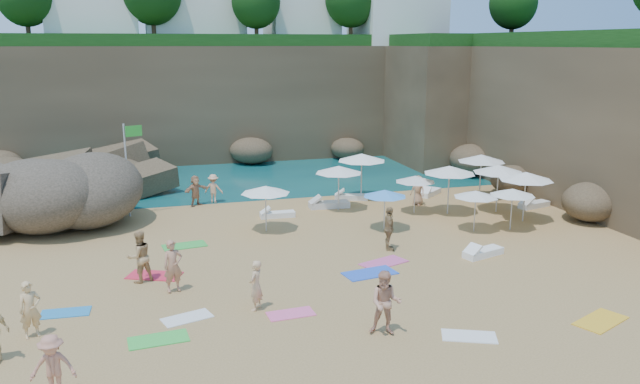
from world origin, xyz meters
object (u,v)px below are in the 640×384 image
object	(u,v)px
flag_pole	(129,158)
person_stand_5	(196,191)
person_stand_0	(30,310)
person_stand_3	(389,229)
person_stand_4	(418,190)
person_stand_6	(256,285)
parasol_2	(339,170)
rock_outcrop	(47,220)
parasol_1	(362,157)
person_stand_1	(139,256)
lounger_0	(329,205)
parasol_0	(265,190)
person_stand_2	(214,189)

from	to	relation	value
flag_pole	person_stand_5	bearing A→B (deg)	21.41
person_stand_0	person_stand_3	world-z (taller)	person_stand_3
person_stand_0	person_stand_4	world-z (taller)	person_stand_0
flag_pole	person_stand_6	world-z (taller)	flag_pole
parasol_2	person_stand_5	world-z (taller)	parasol_2
rock_outcrop	parasol_1	bearing A→B (deg)	-0.52
person_stand_1	parasol_1	bearing A→B (deg)	-166.58
person_stand_5	person_stand_1	bearing A→B (deg)	-136.20
lounger_0	person_stand_4	bearing A→B (deg)	-4.82
parasol_0	rock_outcrop	bearing A→B (deg)	154.33
parasol_0	person_stand_5	world-z (taller)	parasol_0
person_stand_3	person_stand_5	bearing A→B (deg)	52.03
rock_outcrop	flag_pole	xyz separation A→B (m)	(3.98, -0.47, 2.88)
person_stand_4	person_stand_5	bearing A→B (deg)	-143.73
person_stand_5	lounger_0	bearing A→B (deg)	-50.39
lounger_0	person_stand_5	xyz separation A→B (m)	(-6.51, 2.30, 0.63)
flag_pole	lounger_0	bearing A→B (deg)	-6.35
rock_outcrop	parasol_0	bearing A→B (deg)	-25.67
rock_outcrop	person_stand_4	distance (m)	18.36
flag_pole	person_stand_4	xyz separation A→B (m)	(14.23, -1.76, -2.11)
person_stand_6	parasol_2	bearing A→B (deg)	-173.01
parasol_1	lounger_0	world-z (taller)	parasol_1
parasol_0	lounger_0	xyz separation A→B (m)	(3.88, 3.14, -1.74)
person_stand_0	person_stand_5	bearing A→B (deg)	45.21
rock_outcrop	person_stand_3	xyz separation A→B (m)	(14.03, -8.62, 0.90)
person_stand_4	flag_pole	bearing A→B (deg)	-135.72
flag_pole	person_stand_0	world-z (taller)	flag_pole
parasol_0	person_stand_2	xyz separation A→B (m)	(-1.67, 5.79, -1.14)
person_stand_1	person_stand_5	xyz separation A→B (m)	(2.79, 10.22, -0.14)
parasol_0	person_stand_0	xyz separation A→B (m)	(-8.42, -8.36, -1.06)
flag_pole	person_stand_2	distance (m)	4.87
rock_outcrop	person_stand_0	world-z (taller)	person_stand_0
person_stand_6	flag_pole	bearing A→B (deg)	-126.45
parasol_0	person_stand_1	xyz separation A→B (m)	(-5.42, -4.78, -0.97)
person_stand_0	lounger_0	bearing A→B (deg)	21.04
parasol_0	person_stand_5	xyz separation A→B (m)	(-2.63, 5.44, -1.11)
rock_outcrop	lounger_0	size ratio (longest dim) A/B	3.89
lounger_0	person_stand_6	bearing A→B (deg)	-113.31
parasol_1	person_stand_6	xyz separation A→B (m)	(-8.02, -12.78, -1.45)
flag_pole	person_stand_3	size ratio (longest dim) A/B	2.50
parasol_0	person_stand_4	size ratio (longest dim) A/B	1.41
flag_pole	person_stand_2	world-z (taller)	flag_pole
person_stand_0	person_stand_2	world-z (taller)	person_stand_0
parasol_2	lounger_0	bearing A→B (deg)	124.17
parasol_2	person_stand_0	xyz separation A→B (m)	(-12.63, -11.00, -1.23)
parasol_2	person_stand_4	size ratio (longest dim) A/B	1.54
parasol_1	person_stand_6	bearing A→B (deg)	-122.11
person_stand_3	person_stand_5	distance (m)	11.66
parasol_2	person_stand_2	xyz separation A→B (m)	(-5.89, 3.16, -1.31)
rock_outcrop	person_stand_0	size ratio (longest dim) A/B	4.77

